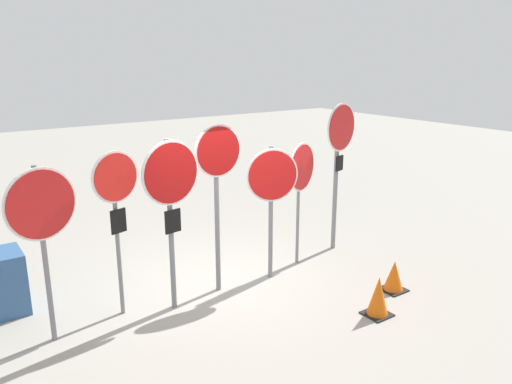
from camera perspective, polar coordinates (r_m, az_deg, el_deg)
The scene contains 10 objects.
ground_plane at distance 7.98m, azimuth -3.62°, elevation -10.97°, with size 40.00×40.00×0.00m, color gray.
stop_sign_0 at distance 6.48m, azimuth -23.27°, elevation -2.49°, with size 0.88×0.26×2.29m.
stop_sign_1 at distance 6.85m, azimuth -15.70°, elevation -0.39°, with size 0.68×0.21×2.34m.
stop_sign_2 at distance 6.85m, azimuth -9.69°, elevation 0.32°, with size 0.88×0.19×2.47m.
stop_sign_3 at distance 7.29m, azimuth -4.38°, elevation 2.13°, with size 0.77×0.14×2.59m.
stop_sign_4 at distance 7.78m, azimuth 1.84°, elevation 0.79°, with size 0.81×0.29×2.19m.
stop_sign_5 at distance 8.39m, azimuth 5.21°, elevation 2.09°, with size 0.77×0.33×2.14m.
stop_sign_6 at distance 9.10m, azimuth 9.52°, elevation 5.06°, with size 0.84×0.24×2.73m.
traffic_cone_0 at distance 8.10m, azimuth 15.49°, elevation -9.23°, with size 0.36×0.36×0.49m.
traffic_cone_1 at distance 7.31m, azimuth 13.80°, elevation -11.51°, with size 0.36×0.36×0.57m.
Camera 1 is at (-3.67, -6.14, 3.53)m, focal length 35.00 mm.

